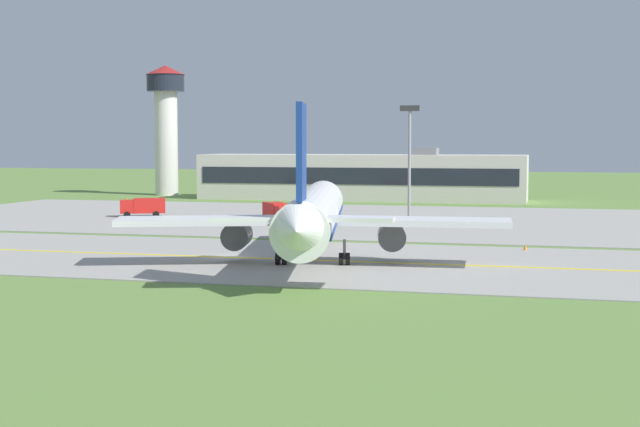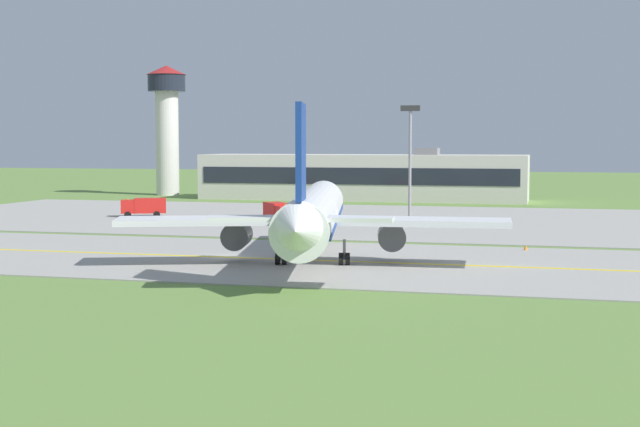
% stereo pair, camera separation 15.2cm
% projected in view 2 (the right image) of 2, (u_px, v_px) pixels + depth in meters
% --- Properties ---
extents(ground_plane, '(500.00, 500.00, 0.00)m').
position_uv_depth(ground_plane, '(230.00, 258.00, 77.82)').
color(ground_plane, olive).
extents(taxiway_strip, '(240.00, 28.00, 0.10)m').
position_uv_depth(taxiway_strip, '(230.00, 258.00, 77.81)').
color(taxiway_strip, '#9E9B93').
rests_on(taxiway_strip, ground).
extents(apron_pad, '(140.00, 52.00, 0.10)m').
position_uv_depth(apron_pad, '(416.00, 220.00, 115.81)').
color(apron_pad, '#9E9B93').
rests_on(apron_pad, ground).
extents(taxiway_centreline, '(220.00, 0.60, 0.01)m').
position_uv_depth(taxiway_centreline, '(230.00, 257.00, 77.81)').
color(taxiway_centreline, yellow).
rests_on(taxiway_centreline, taxiway_strip).
extents(airplane_lead, '(32.16, 39.41, 12.70)m').
position_uv_depth(airplane_lead, '(314.00, 214.00, 74.31)').
color(airplane_lead, white).
rests_on(airplane_lead, ground).
extents(service_truck_baggage, '(6.29, 4.45, 2.60)m').
position_uv_depth(service_truck_baggage, '(144.00, 206.00, 120.90)').
color(service_truck_baggage, red).
rests_on(service_truck_baggage, ground).
extents(service_truck_catering, '(5.30, 6.00, 2.60)m').
position_uv_depth(service_truck_catering, '(279.00, 212.00, 111.12)').
color(service_truck_catering, red).
rests_on(service_truck_catering, ground).
extents(terminal_building, '(57.76, 12.34, 9.23)m').
position_uv_depth(terminal_building, '(362.00, 177.00, 158.60)').
color(terminal_building, beige).
rests_on(terminal_building, ground).
extents(control_tower, '(7.60, 7.60, 24.98)m').
position_uv_depth(control_tower, '(167.00, 117.00, 172.06)').
color(control_tower, silver).
rests_on(control_tower, ground).
extents(apron_light_mast, '(2.40, 0.50, 14.70)m').
position_uv_depth(apron_light_mast, '(410.00, 149.00, 110.40)').
color(apron_light_mast, gray).
rests_on(apron_light_mast, ground).
extents(traffic_cone_near_edge, '(0.44, 0.44, 0.60)m').
position_uv_depth(traffic_cone_near_edge, '(526.00, 248.00, 83.17)').
color(traffic_cone_near_edge, orange).
rests_on(traffic_cone_near_edge, ground).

